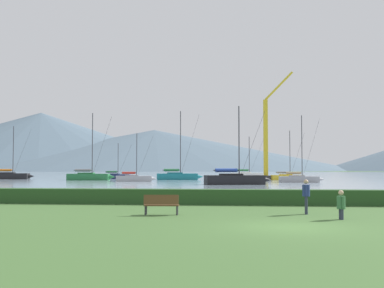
{
  "coord_description": "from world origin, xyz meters",
  "views": [
    {
      "loc": [
        -1.79,
        -18.44,
        2.21
      ],
      "look_at": [
        -8.81,
        50.9,
        5.62
      ],
      "focal_mm": 45.51,
      "sensor_mm": 36.0,
      "label": 1
    }
  ],
  "objects_px": {
    "sailboat_slip_2": "(300,179)",
    "dock_crane": "(267,144)",
    "park_bench_near_path": "(161,204)",
    "sailboat_slip_0": "(116,176)",
    "person_seated_viewer": "(341,203)",
    "sailboat_slip_1": "(89,176)",
    "person_standing_walker": "(306,194)",
    "sailboat_slip_12": "(178,176)",
    "sailboat_slip_11": "(235,179)",
    "sailboat_slip_3": "(10,176)",
    "sailboat_slip_7": "(288,177)",
    "sailboat_slip_6": "(247,175)",
    "sailboat_slip_10": "(134,178)"
  },
  "relations": [
    {
      "from": "park_bench_near_path",
      "to": "dock_crane",
      "type": "height_order",
      "value": "dock_crane"
    },
    {
      "from": "sailboat_slip_0",
      "to": "person_seated_viewer",
      "type": "height_order",
      "value": "sailboat_slip_0"
    },
    {
      "from": "sailboat_slip_11",
      "to": "person_seated_viewer",
      "type": "height_order",
      "value": "sailboat_slip_11"
    },
    {
      "from": "person_standing_walker",
      "to": "sailboat_slip_1",
      "type": "bearing_deg",
      "value": 122.48
    },
    {
      "from": "park_bench_near_path",
      "to": "sailboat_slip_11",
      "type": "bearing_deg",
      "value": 82.08
    },
    {
      "from": "sailboat_slip_0",
      "to": "person_seated_viewer",
      "type": "xyz_separation_m",
      "value": [
        29.16,
        -73.93,
        0.14
      ]
    },
    {
      "from": "person_standing_walker",
      "to": "dock_crane",
      "type": "relative_size",
      "value": 0.08
    },
    {
      "from": "sailboat_slip_2",
      "to": "sailboat_slip_10",
      "type": "relative_size",
      "value": 1.3
    },
    {
      "from": "person_standing_walker",
      "to": "sailboat_slip_0",
      "type": "bearing_deg",
      "value": 117.52
    },
    {
      "from": "sailboat_slip_3",
      "to": "dock_crane",
      "type": "bearing_deg",
      "value": -11.71
    },
    {
      "from": "sailboat_slip_0",
      "to": "sailboat_slip_7",
      "type": "xyz_separation_m",
      "value": [
        33.25,
        -6.9,
        0.01
      ]
    },
    {
      "from": "sailboat_slip_1",
      "to": "person_seated_viewer",
      "type": "distance_m",
      "value": 70.27
    },
    {
      "from": "person_seated_viewer",
      "to": "park_bench_near_path",
      "type": "bearing_deg",
      "value": 164.27
    },
    {
      "from": "sailboat_slip_1",
      "to": "sailboat_slip_6",
      "type": "xyz_separation_m",
      "value": [
        28.23,
        22.97,
        -0.06
      ]
    },
    {
      "from": "sailboat_slip_1",
      "to": "sailboat_slip_12",
      "type": "xyz_separation_m",
      "value": [
        15.34,
        4.19,
        0.01
      ]
    },
    {
      "from": "person_standing_walker",
      "to": "sailboat_slip_3",
      "type": "bearing_deg",
      "value": 131.7
    },
    {
      "from": "sailboat_slip_0",
      "to": "dock_crane",
      "type": "distance_m",
      "value": 30.74
    },
    {
      "from": "sailboat_slip_7",
      "to": "park_bench_near_path",
      "type": "xyz_separation_m",
      "value": [
        -12.05,
        -65.84,
        -0.02
      ]
    },
    {
      "from": "sailboat_slip_10",
      "to": "park_bench_near_path",
      "type": "xyz_separation_m",
      "value": [
        13.55,
        -54.98,
        -0.01
      ]
    },
    {
      "from": "sailboat_slip_11",
      "to": "person_standing_walker",
      "type": "xyz_separation_m",
      "value": [
        3.86,
        -40.86,
        0.24
      ]
    },
    {
      "from": "sailboat_slip_7",
      "to": "park_bench_near_path",
      "type": "relative_size",
      "value": 5.34
    },
    {
      "from": "sailboat_slip_6",
      "to": "person_seated_viewer",
      "type": "bearing_deg",
      "value": -95.7
    },
    {
      "from": "sailboat_slip_3",
      "to": "sailboat_slip_11",
      "type": "height_order",
      "value": "sailboat_slip_11"
    },
    {
      "from": "sailboat_slip_3",
      "to": "person_seated_viewer",
      "type": "distance_m",
      "value": 84.85
    },
    {
      "from": "sailboat_slip_6",
      "to": "park_bench_near_path",
      "type": "height_order",
      "value": "sailboat_slip_6"
    },
    {
      "from": "sailboat_slip_0",
      "to": "dock_crane",
      "type": "bearing_deg",
      "value": -12.94
    },
    {
      "from": "sailboat_slip_0",
      "to": "sailboat_slip_10",
      "type": "height_order",
      "value": "sailboat_slip_10"
    },
    {
      "from": "sailboat_slip_2",
      "to": "sailboat_slip_7",
      "type": "height_order",
      "value": "sailboat_slip_2"
    },
    {
      "from": "sailboat_slip_1",
      "to": "sailboat_slip_3",
      "type": "relative_size",
      "value": 1.16
    },
    {
      "from": "sailboat_slip_2",
      "to": "dock_crane",
      "type": "relative_size",
      "value": 0.51
    },
    {
      "from": "sailboat_slip_2",
      "to": "park_bench_near_path",
      "type": "relative_size",
      "value": 6.13
    },
    {
      "from": "dock_crane",
      "to": "sailboat_slip_1",
      "type": "bearing_deg",
      "value": -170.8
    },
    {
      "from": "sailboat_slip_12",
      "to": "dock_crane",
      "type": "height_order",
      "value": "dock_crane"
    },
    {
      "from": "sailboat_slip_1",
      "to": "sailboat_slip_3",
      "type": "height_order",
      "value": "sailboat_slip_1"
    },
    {
      "from": "sailboat_slip_0",
      "to": "sailboat_slip_12",
      "type": "xyz_separation_m",
      "value": [
        13.33,
        -6.77,
        0.18
      ]
    },
    {
      "from": "sailboat_slip_11",
      "to": "dock_crane",
      "type": "distance_m",
      "value": 26.19
    },
    {
      "from": "sailboat_slip_10",
      "to": "sailboat_slip_3",
      "type": "bearing_deg",
      "value": 139.54
    },
    {
      "from": "sailboat_slip_0",
      "to": "person_standing_walker",
      "type": "xyz_separation_m",
      "value": [
        28.0,
        -71.65,
        0.43
      ]
    },
    {
      "from": "sailboat_slip_6",
      "to": "dock_crane",
      "type": "distance_m",
      "value": 19.11
    },
    {
      "from": "sailboat_slip_3",
      "to": "sailboat_slip_12",
      "type": "height_order",
      "value": "sailboat_slip_12"
    },
    {
      "from": "sailboat_slip_12",
      "to": "person_standing_walker",
      "type": "relative_size",
      "value": 7.67
    },
    {
      "from": "sailboat_slip_3",
      "to": "sailboat_slip_12",
      "type": "xyz_separation_m",
      "value": [
        33.15,
        -2.12,
        0.04
      ]
    },
    {
      "from": "sailboat_slip_0",
      "to": "sailboat_slip_11",
      "type": "distance_m",
      "value": 39.12
    },
    {
      "from": "sailboat_slip_10",
      "to": "dock_crane",
      "type": "relative_size",
      "value": 0.4
    },
    {
      "from": "person_seated_viewer",
      "to": "person_standing_walker",
      "type": "xyz_separation_m",
      "value": [
        -1.17,
        2.28,
        0.29
      ]
    },
    {
      "from": "park_bench_near_path",
      "to": "sailboat_slip_10",
      "type": "bearing_deg",
      "value": 99.92
    },
    {
      "from": "sailboat_slip_7",
      "to": "sailboat_slip_10",
      "type": "distance_m",
      "value": 27.81
    },
    {
      "from": "sailboat_slip_7",
      "to": "sailboat_slip_1",
      "type": "bearing_deg",
      "value": 177.18
    },
    {
      "from": "park_bench_near_path",
      "to": "sailboat_slip_12",
      "type": "bearing_deg",
      "value": 92.88
    },
    {
      "from": "sailboat_slip_10",
      "to": "dock_crane",
      "type": "xyz_separation_m",
      "value": [
        21.92,
        11.91,
        6.04
      ]
    }
  ]
}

